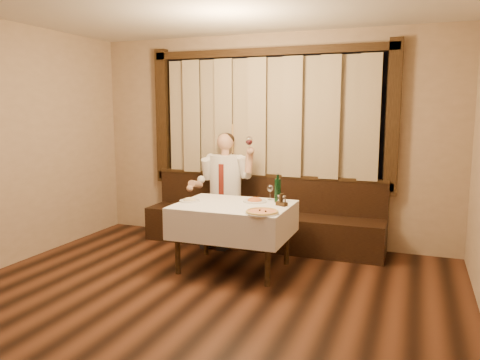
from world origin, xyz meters
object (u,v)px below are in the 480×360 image
at_px(pasta_cream, 190,199).
at_px(dining_table, 234,213).
at_px(pasta_red, 255,199).
at_px(banquette, 262,222).
at_px(green_bottle, 278,190).
at_px(seated_man, 224,181).
at_px(pizza, 262,212).
at_px(cruet_caddy, 282,201).

bearing_deg(pasta_cream, dining_table, 4.60).
bearing_deg(pasta_red, banquette, 102.48).
xyz_separation_m(banquette, pasta_cream, (-0.53, -1.07, 0.48)).
xyz_separation_m(green_bottle, seated_man, (-0.95, 0.66, -0.04)).
distance_m(green_bottle, seated_man, 1.15).
bearing_deg(pizza, green_bottle, 91.42).
height_order(dining_table, cruet_caddy, cruet_caddy).
bearing_deg(cruet_caddy, dining_table, -145.23).
relative_size(banquette, seated_man, 2.14).
bearing_deg(banquette, pasta_red, -77.52).
xyz_separation_m(pasta_red, pasta_cream, (-0.71, -0.24, -0.01)).
xyz_separation_m(pizza, cruet_caddy, (0.08, 0.44, 0.03)).
relative_size(dining_table, cruet_caddy, 9.02).
xyz_separation_m(dining_table, pizza, (0.45, -0.34, 0.12)).
distance_m(pizza, cruet_caddy, 0.45).
distance_m(pizza, seated_man, 1.60).
height_order(banquette, cruet_caddy, banquette).
relative_size(pasta_red, pasta_cream, 1.16).
bearing_deg(banquette, pizza, -71.87).
height_order(green_bottle, cruet_caddy, green_bottle).
distance_m(banquette, pizza, 1.51).
bearing_deg(pasta_red, pasta_cream, -161.59).
height_order(pasta_red, pasta_cream, pasta_red).
xyz_separation_m(banquette, green_bottle, (0.43, -0.75, 0.59)).
relative_size(pasta_cream, seated_man, 0.16).
relative_size(pasta_red, seated_man, 0.18).
distance_m(banquette, green_bottle, 1.05).
height_order(pizza, cruet_caddy, cruet_caddy).
xyz_separation_m(pizza, pasta_cream, (-0.98, 0.30, 0.02)).
xyz_separation_m(banquette, seated_man, (-0.51, -0.09, 0.55)).
relative_size(banquette, pizza, 9.09).
height_order(pizza, pasta_cream, pasta_cream).
height_order(pizza, seated_man, seated_man).
height_order(pizza, pasta_red, pasta_red).
bearing_deg(banquette, green_bottle, -60.08).
relative_size(pasta_red, green_bottle, 0.81).
bearing_deg(seated_man, dining_table, -61.11).
xyz_separation_m(green_bottle, cruet_caddy, (0.10, -0.18, -0.09)).
bearing_deg(seated_man, cruet_caddy, -38.61).
height_order(cruet_caddy, seated_man, seated_man).
height_order(dining_table, green_bottle, green_bottle).
bearing_deg(pasta_red, seated_man, 133.42).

